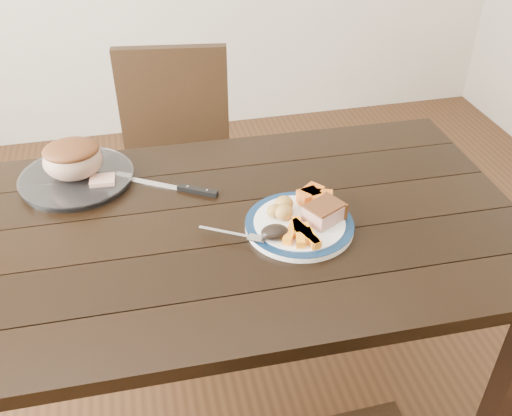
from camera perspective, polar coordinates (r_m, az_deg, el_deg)
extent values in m
plane|color=#472B16|center=(2.06, -2.42, -18.32)|extent=(4.00, 4.00, 0.00)
cube|color=black|center=(1.52, -3.10, -2.10)|extent=(1.62, 0.93, 0.04)
cube|color=black|center=(1.79, 23.99, -15.73)|extent=(0.07, 0.07, 0.71)
cube|color=black|center=(2.22, 14.19, -1.51)|extent=(0.07, 0.07, 0.71)
cube|color=black|center=(2.21, -7.83, 2.08)|extent=(0.48, 0.48, 0.04)
cube|color=black|center=(2.26, -8.22, 10.19)|extent=(0.42, 0.10, 0.46)
cube|color=black|center=(2.48, -3.15, 0.10)|extent=(0.04, 0.04, 0.43)
cube|color=black|center=(2.20, -2.77, -5.38)|extent=(0.04, 0.04, 0.43)
cube|color=black|center=(2.51, -11.40, -0.31)|extent=(0.04, 0.04, 0.43)
cube|color=black|center=(2.23, -12.11, -5.79)|extent=(0.04, 0.04, 0.43)
cylinder|color=white|center=(1.49, 4.35, -1.74)|extent=(0.28, 0.28, 0.02)
torus|color=#0D2341|center=(1.49, 4.36, -1.48)|extent=(0.28, 0.28, 0.02)
cylinder|color=white|center=(1.75, -17.46, 2.81)|extent=(0.32, 0.32, 0.02)
cube|color=tan|center=(1.49, 6.80, -0.50)|extent=(0.12, 0.11, 0.04)
ellipsoid|color=gold|center=(1.48, 2.81, -0.44)|extent=(0.05, 0.04, 0.04)
ellipsoid|color=gold|center=(1.51, 2.82, 0.44)|extent=(0.05, 0.05, 0.04)
ellipsoid|color=gold|center=(1.49, 1.86, -0.29)|extent=(0.04, 0.04, 0.04)
cube|color=orange|center=(1.43, 3.43, -2.65)|extent=(0.05, 0.07, 0.02)
cube|color=orange|center=(1.43, 5.11, -2.53)|extent=(0.03, 0.07, 0.02)
cube|color=orange|center=(1.42, 5.38, -3.06)|extent=(0.04, 0.07, 0.02)
cube|color=orange|center=(1.45, 4.14, -1.90)|extent=(0.03, 0.07, 0.02)
cube|color=orange|center=(1.42, 5.57, -3.01)|extent=(0.03, 0.07, 0.02)
cube|color=orange|center=(1.42, 4.43, -2.91)|extent=(0.04, 0.07, 0.02)
cube|color=orange|center=(1.45, 4.47, -2.09)|extent=(0.04, 0.07, 0.02)
cube|color=orange|center=(1.54, 6.60, 0.89)|extent=(0.07, 0.06, 0.04)
cube|color=orange|center=(1.54, 5.30, 1.07)|extent=(0.06, 0.06, 0.04)
cube|color=orange|center=(1.56, 5.65, 1.41)|extent=(0.07, 0.07, 0.04)
ellipsoid|color=black|center=(1.42, 1.90, -2.41)|extent=(0.07, 0.05, 0.03)
cube|color=silver|center=(1.45, -3.13, -2.49)|extent=(0.13, 0.08, 0.00)
cube|color=silver|center=(1.43, 0.08, -3.09)|extent=(0.05, 0.05, 0.00)
ellipsoid|color=tan|center=(1.72, -17.84, 4.57)|extent=(0.17, 0.15, 0.11)
cube|color=tan|center=(1.69, -15.10, 2.65)|extent=(0.07, 0.06, 0.02)
cube|color=silver|center=(1.70, -10.83, 2.52)|extent=(0.18, 0.12, 0.00)
cube|color=black|center=(1.63, -5.88, 1.75)|extent=(0.11, 0.08, 0.01)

